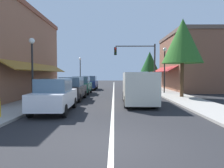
% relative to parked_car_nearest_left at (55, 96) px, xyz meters
% --- Properties ---
extents(ground_plane, '(80.00, 80.00, 0.00)m').
position_rel_parked_car_nearest_left_xyz_m(ground_plane, '(3.06, 13.02, -0.88)').
color(ground_plane, black).
extents(sidewalk_left, '(2.60, 56.00, 0.12)m').
position_rel_parked_car_nearest_left_xyz_m(sidewalk_left, '(-2.44, 13.02, -0.82)').
color(sidewalk_left, gray).
rests_on(sidewalk_left, ground).
extents(sidewalk_right, '(2.60, 56.00, 0.12)m').
position_rel_parked_car_nearest_left_xyz_m(sidewalk_right, '(8.56, 13.02, -0.82)').
color(sidewalk_right, gray).
rests_on(sidewalk_right, ground).
extents(lane_center_stripe, '(0.14, 52.00, 0.01)m').
position_rel_parked_car_nearest_left_xyz_m(lane_center_stripe, '(3.06, 13.02, -0.88)').
color(lane_center_stripe, silver).
rests_on(lane_center_stripe, ground).
extents(storefront_left_block, '(6.16, 14.20, 7.63)m').
position_rel_parked_car_nearest_left_xyz_m(storefront_left_block, '(-6.16, 7.02, 2.94)').
color(storefront_left_block, '#8E5B42').
rests_on(storefront_left_block, ground).
extents(storefront_right_block, '(6.44, 10.20, 6.90)m').
position_rel_parked_car_nearest_left_xyz_m(storefront_right_block, '(12.42, 15.02, 2.58)').
color(storefront_right_block, brown).
rests_on(storefront_right_block, ground).
extents(parked_car_nearest_left, '(1.87, 4.15, 1.77)m').
position_rel_parked_car_nearest_left_xyz_m(parked_car_nearest_left, '(0.00, 0.00, 0.00)').
color(parked_car_nearest_left, silver).
rests_on(parked_car_nearest_left, ground).
extents(parked_car_second_left, '(1.80, 4.11, 1.77)m').
position_rel_parked_car_nearest_left_xyz_m(parked_car_second_left, '(-0.12, 5.05, 0.00)').
color(parked_car_second_left, black).
rests_on(parked_car_second_left, ground).
extents(parked_car_third_left, '(1.81, 4.11, 1.77)m').
position_rel_parked_car_nearest_left_xyz_m(parked_car_third_left, '(-0.17, 9.99, 0.00)').
color(parked_car_third_left, '#0F4C33').
rests_on(parked_car_third_left, ground).
extents(parked_car_far_left, '(1.79, 4.10, 1.77)m').
position_rel_parked_car_nearest_left_xyz_m(parked_car_far_left, '(0.00, 15.74, 0.00)').
color(parked_car_far_left, navy).
rests_on(parked_car_far_left, ground).
extents(van_in_lane, '(2.07, 5.21, 2.12)m').
position_rel_parked_car_nearest_left_xyz_m(van_in_lane, '(4.75, 2.93, 0.27)').
color(van_in_lane, beige).
rests_on(van_in_lane, ground).
extents(traffic_signal_mast_arm, '(4.83, 0.50, 5.51)m').
position_rel_parked_car_nearest_left_xyz_m(traffic_signal_mast_arm, '(6.18, 13.39, 2.88)').
color(traffic_signal_mast_arm, '#333333').
rests_on(traffic_signal_mast_arm, ground).
extents(street_lamp_left_near, '(0.36, 0.36, 4.29)m').
position_rel_parked_car_nearest_left_xyz_m(street_lamp_left_near, '(-2.07, 2.31, 2.06)').
color(street_lamp_left_near, black).
rests_on(street_lamp_left_near, ground).
extents(street_lamp_right_mid, '(0.36, 0.36, 4.66)m').
position_rel_parked_car_nearest_left_xyz_m(street_lamp_right_mid, '(8.20, 10.11, 2.28)').
color(street_lamp_right_mid, black).
rests_on(street_lamp_right_mid, ground).
extents(street_lamp_left_far, '(0.36, 0.36, 4.40)m').
position_rel_parked_car_nearest_left_xyz_m(street_lamp_left_far, '(-1.77, 18.97, 2.12)').
color(street_lamp_left_far, black).
rests_on(street_lamp_left_far, ground).
extents(tree_right_near, '(3.35, 3.35, 6.59)m').
position_rel_parked_car_nearest_left_xyz_m(tree_right_near, '(8.79, 6.50, 3.85)').
color(tree_right_near, '#4C331E').
rests_on(tree_right_near, ground).
extents(tree_right_far, '(2.87, 2.87, 5.53)m').
position_rel_parked_car_nearest_left_xyz_m(tree_right_far, '(8.71, 21.86, 3.05)').
color(tree_right_far, '#4C331E').
rests_on(tree_right_far, ground).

